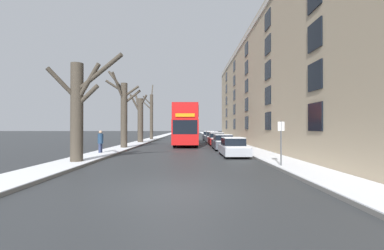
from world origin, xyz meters
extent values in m
plane|color=#303335|center=(0.00, 0.00, 0.00)|extent=(320.00, 320.00, 0.00)
cube|color=slate|center=(-5.80, 53.00, 0.07)|extent=(2.14, 130.00, 0.13)
cube|color=white|center=(-5.80, 53.00, 0.15)|extent=(2.12, 130.00, 0.03)
cube|color=slate|center=(5.80, 53.00, 0.07)|extent=(2.14, 130.00, 0.13)
cube|color=white|center=(5.80, 53.00, 0.15)|extent=(2.12, 130.00, 0.03)
cube|color=tan|center=(11.37, 19.94, 6.31)|extent=(9.00, 43.49, 12.63)
cube|color=black|center=(6.84, 4.63, 2.53)|extent=(0.08, 1.40, 1.41)
cube|color=black|center=(6.84, 12.28, 2.53)|extent=(0.08, 1.40, 1.41)
cube|color=black|center=(6.84, 19.94, 2.53)|extent=(0.08, 1.40, 1.41)
cube|color=black|center=(6.84, 27.59, 2.53)|extent=(0.08, 1.40, 1.41)
cube|color=black|center=(6.84, 35.24, 2.53)|extent=(0.08, 1.40, 1.41)
cube|color=black|center=(6.84, 4.63, 4.55)|extent=(0.08, 1.40, 1.41)
cube|color=black|center=(6.84, 12.28, 4.55)|extent=(0.08, 1.40, 1.41)
cube|color=black|center=(6.84, 19.94, 4.55)|extent=(0.08, 1.40, 1.41)
cube|color=black|center=(6.84, 27.59, 4.55)|extent=(0.08, 1.40, 1.41)
cube|color=black|center=(6.84, 35.24, 4.55)|extent=(0.08, 1.40, 1.41)
cube|color=black|center=(6.84, 4.63, 6.57)|extent=(0.08, 1.40, 1.41)
cube|color=black|center=(6.84, 12.28, 6.57)|extent=(0.08, 1.40, 1.41)
cube|color=black|center=(6.84, 19.94, 6.57)|extent=(0.08, 1.40, 1.41)
cube|color=black|center=(6.84, 27.59, 6.57)|extent=(0.08, 1.40, 1.41)
cube|color=black|center=(6.84, 35.24, 6.57)|extent=(0.08, 1.40, 1.41)
cube|color=black|center=(6.84, 12.28, 8.59)|extent=(0.08, 1.40, 1.41)
cube|color=black|center=(6.84, 19.94, 8.59)|extent=(0.08, 1.40, 1.41)
cube|color=black|center=(6.84, 27.59, 8.59)|extent=(0.08, 1.40, 1.41)
cube|color=black|center=(6.84, 35.24, 8.59)|extent=(0.08, 1.40, 1.41)
cube|color=black|center=(6.84, 12.28, 10.61)|extent=(0.08, 1.40, 1.41)
cube|color=black|center=(6.84, 19.94, 10.61)|extent=(0.08, 1.40, 1.41)
cube|color=black|center=(6.84, 27.59, 10.61)|extent=(0.08, 1.40, 1.41)
cube|color=black|center=(6.84, 35.24, 10.61)|extent=(0.08, 1.40, 1.41)
cube|color=beige|center=(6.83, 19.94, 12.11)|extent=(0.12, 42.62, 0.44)
cylinder|color=#423A30|center=(-5.56, 6.02, 2.76)|extent=(0.66, 0.66, 5.52)
cylinder|color=#423A30|center=(-4.22, 5.59, 4.88)|extent=(2.86, 1.13, 1.97)
cylinder|color=#423A30|center=(-6.14, 5.59, 4.32)|extent=(1.43, 1.15, 1.65)
cylinder|color=#423A30|center=(-4.88, 5.77, 4.40)|extent=(1.62, 0.78, 2.08)
cylinder|color=#423A30|center=(-4.97, 5.94, 3.73)|extent=(1.37, 0.41, 1.25)
cylinder|color=#423A30|center=(-5.54, 16.01, 3.09)|extent=(0.61, 0.61, 6.18)
cylinder|color=#423A30|center=(-5.91, 15.42, 5.70)|extent=(1.03, 1.45, 2.66)
cylinder|color=#423A30|center=(-6.34, 16.28, 6.38)|extent=(1.82, 0.80, 2.13)
cylinder|color=#423A30|center=(-6.31, 15.76, 5.82)|extent=(1.72, 0.73, 1.20)
cylinder|color=#423A30|center=(-4.88, 16.12, 5.42)|extent=(1.48, 0.46, 1.19)
cylinder|color=#423A30|center=(-4.85, 16.32, 4.93)|extent=(1.59, 0.88, 1.46)
cylinder|color=#423A30|center=(-5.73, 24.98, 2.89)|extent=(0.71, 0.71, 5.78)
cylinder|color=#423A30|center=(-6.21, 25.87, 5.24)|extent=(1.28, 2.06, 2.44)
cylinder|color=#423A30|center=(-6.34, 24.77, 5.03)|extent=(1.51, 0.73, 2.50)
cylinder|color=#423A30|center=(-6.06, 25.48, 4.85)|extent=(0.98, 1.29, 1.43)
cylinder|color=#423A30|center=(-5.28, 24.62, 5.47)|extent=(1.20, 1.03, 1.47)
cylinder|color=#423A30|center=(-5.57, 33.46, 3.70)|extent=(0.51, 0.51, 7.41)
cylinder|color=#423A30|center=(-5.59, 34.33, 5.50)|extent=(0.22, 1.85, 1.36)
cylinder|color=#423A30|center=(-6.21, 33.25, 6.37)|extent=(1.47, 0.63, 1.57)
cylinder|color=#423A30|center=(-6.31, 33.50, 5.65)|extent=(1.62, 0.27, 1.55)
cylinder|color=#423A30|center=(-5.64, 34.63, 8.03)|extent=(0.33, 2.47, 2.66)
cube|color=red|center=(0.17, 21.42, 1.58)|extent=(2.60, 10.38, 2.48)
cube|color=red|center=(0.17, 21.42, 3.57)|extent=(2.55, 10.18, 1.51)
cube|color=#B31212|center=(0.17, 21.42, 4.39)|extent=(2.55, 10.18, 0.12)
cube|color=black|center=(0.17, 21.42, 2.06)|extent=(2.63, 9.14, 1.29)
cube|color=black|center=(0.17, 21.42, 3.65)|extent=(2.63, 9.14, 1.14)
cube|color=black|center=(0.17, 16.25, 2.06)|extent=(2.34, 0.06, 1.35)
cube|color=orange|center=(0.17, 16.24, 3.20)|extent=(1.82, 0.05, 0.32)
cylinder|color=black|center=(-0.96, 18.31, 0.52)|extent=(0.30, 1.03, 1.03)
cylinder|color=black|center=(1.30, 18.31, 0.52)|extent=(0.30, 1.03, 1.03)
cylinder|color=black|center=(-0.96, 24.33, 0.52)|extent=(0.30, 1.03, 1.03)
cylinder|color=black|center=(1.30, 24.33, 0.52)|extent=(0.30, 1.03, 1.03)
cube|color=#9EA3AD|center=(3.67, 9.90, 0.45)|extent=(1.69, 4.06, 0.55)
cube|color=black|center=(3.67, 10.07, 0.99)|extent=(1.45, 2.03, 0.54)
cube|color=white|center=(3.67, 10.07, 1.29)|extent=(1.42, 1.93, 0.06)
cube|color=white|center=(3.67, 8.46, 0.74)|extent=(1.52, 1.06, 0.05)
cylinder|color=black|center=(2.94, 8.69, 0.33)|extent=(0.20, 0.67, 0.67)
cylinder|color=black|center=(4.41, 8.69, 0.33)|extent=(0.20, 0.67, 0.67)
cylinder|color=black|center=(2.94, 11.12, 0.33)|extent=(0.20, 0.67, 0.67)
cylinder|color=black|center=(4.41, 11.12, 0.33)|extent=(0.20, 0.67, 0.67)
cube|color=#474C56|center=(3.67, 15.49, 0.50)|extent=(1.78, 4.47, 0.66)
cube|color=black|center=(3.67, 15.67, 1.08)|extent=(1.53, 2.24, 0.51)
cube|color=white|center=(3.67, 15.67, 1.36)|extent=(1.50, 2.12, 0.04)
cube|color=white|center=(3.67, 13.90, 0.84)|extent=(1.61, 1.17, 0.03)
cylinder|color=black|center=(2.89, 14.15, 0.33)|extent=(0.20, 0.66, 0.66)
cylinder|color=black|center=(4.45, 14.15, 0.33)|extent=(0.20, 0.66, 0.66)
cylinder|color=black|center=(2.89, 16.83, 0.33)|extent=(0.20, 0.66, 0.66)
cylinder|color=black|center=(4.45, 16.83, 0.33)|extent=(0.20, 0.66, 0.66)
cube|color=maroon|center=(3.67, 21.36, 0.50)|extent=(1.74, 4.42, 0.67)
cube|color=black|center=(3.67, 21.54, 1.11)|extent=(1.50, 2.21, 0.54)
cube|color=white|center=(3.67, 21.54, 1.41)|extent=(1.46, 2.10, 0.07)
cube|color=white|center=(3.67, 19.79, 0.87)|extent=(1.57, 1.15, 0.06)
cylinder|color=black|center=(2.91, 20.04, 0.30)|extent=(0.20, 0.61, 0.61)
cylinder|color=black|center=(4.43, 20.04, 0.30)|extent=(0.20, 0.61, 0.61)
cylinder|color=black|center=(2.91, 22.69, 0.30)|extent=(0.20, 0.61, 0.61)
cylinder|color=black|center=(4.43, 22.69, 0.30)|extent=(0.20, 0.61, 0.61)
cube|color=#474C56|center=(3.67, 26.78, 0.51)|extent=(1.72, 4.47, 0.68)
cube|color=black|center=(3.67, 26.96, 1.15)|extent=(1.48, 2.24, 0.59)
cube|color=white|center=(3.67, 26.96, 1.48)|extent=(1.45, 2.13, 0.07)
cube|color=white|center=(3.67, 25.19, 0.88)|extent=(1.55, 1.17, 0.05)
cylinder|color=black|center=(2.92, 25.43, 0.32)|extent=(0.20, 0.64, 0.64)
cylinder|color=black|center=(4.42, 25.43, 0.32)|extent=(0.20, 0.64, 0.64)
cylinder|color=black|center=(2.92, 28.12, 0.32)|extent=(0.20, 0.64, 0.64)
cylinder|color=black|center=(4.42, 28.12, 0.32)|extent=(0.20, 0.64, 0.64)
cube|color=black|center=(3.67, 33.28, 0.49)|extent=(1.82, 4.12, 0.63)
cube|color=black|center=(3.67, 33.44, 1.10)|extent=(1.57, 2.06, 0.60)
cube|color=white|center=(3.67, 33.44, 1.44)|extent=(1.53, 1.96, 0.08)
cube|color=white|center=(3.67, 31.81, 0.83)|extent=(1.64, 1.08, 0.06)
cylinder|color=black|center=(2.87, 32.04, 0.30)|extent=(0.20, 0.61, 0.61)
cylinder|color=black|center=(4.47, 32.04, 0.30)|extent=(0.20, 0.61, 0.61)
cylinder|color=black|center=(2.87, 34.51, 0.30)|extent=(0.20, 0.61, 0.61)
cylinder|color=black|center=(4.47, 34.51, 0.30)|extent=(0.20, 0.61, 0.61)
cylinder|color=navy|center=(-5.98, 10.84, 0.42)|extent=(0.18, 0.18, 0.83)
cylinder|color=navy|center=(-5.95, 11.01, 0.42)|extent=(0.18, 0.18, 0.83)
cylinder|color=navy|center=(-5.96, 10.93, 1.20)|extent=(0.39, 0.39, 0.73)
sphere|color=tan|center=(-5.96, 10.93, 1.67)|extent=(0.23, 0.23, 0.23)
cylinder|color=#4C4F54|center=(5.03, 4.35, 1.15)|extent=(0.07, 0.07, 2.31)
cube|color=silver|center=(5.03, 4.33, 2.06)|extent=(0.32, 0.02, 0.44)
camera|label=1|loc=(0.60, -8.02, 1.97)|focal=24.00mm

